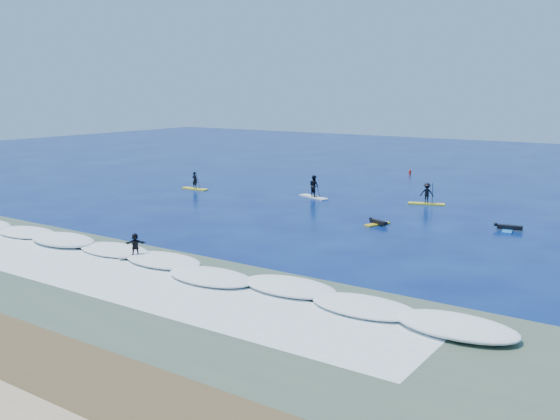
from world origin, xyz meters
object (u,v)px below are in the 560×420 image
Objects in this scene: sup_paddler_center at (314,188)px; prone_paddler_far at (508,228)px; sup_paddler_right at (427,195)px; prone_paddler_near at (378,223)px; sup_paddler_left at (195,183)px; marker_buoy at (410,172)px; wave_surfer at (135,246)px.

sup_paddler_center is 17.32m from prone_paddler_far.
sup_paddler_right is 9.19m from prone_paddler_near.
marker_buoy is at bearing 57.67° from sup_paddler_left.
sup_paddler_right is at bearing 12.00° from sup_paddler_left.
sup_paddler_right reaches higher than marker_buoy.
sup_paddler_right is 25.49m from wave_surfer.
prone_paddler_near is 0.88× the size of prone_paddler_far.
wave_surfer is at bearing 175.84° from prone_paddler_near.
marker_buoy is at bearing 47.02° from wave_surfer.
sup_paddler_left is 0.82× the size of sup_paddler_center.
sup_paddler_left is 20.95m from sup_paddler_right.
prone_paddler_near is (20.52, -4.36, -0.44)m from sup_paddler_left.
prone_paddler_near is (0.13, -9.17, -0.64)m from sup_paddler_right.
sup_paddler_left is 20.98m from prone_paddler_near.
sup_paddler_left is at bearing 79.77° from wave_surfer.
marker_buoy is (-8.04, 15.69, -0.50)m from sup_paddler_right.
sup_paddler_left is 11.59m from sup_paddler_center.
sup_paddler_center is at bearing 176.85° from sup_paddler_right.
marker_buoy reaches higher than prone_paddler_near.
sup_paddler_center is at bearing 68.55° from prone_paddler_far.
sup_paddler_center reaches higher than sup_paddler_right.
sup_paddler_right is 9.89m from prone_paddler_far.
prone_paddler_near is (9.18, -6.73, -0.69)m from sup_paddler_center.
sup_paddler_center reaches higher than prone_paddler_near.
prone_paddler_near is at bearing -71.81° from marker_buoy.
sup_paddler_left is 28.32m from prone_paddler_far.
sup_paddler_right is at bearing -62.88° from marker_buoy.
sup_paddler_right is at bearing 36.40° from sup_paddler_center.
sup_paddler_center reaches higher than wave_surfer.
sup_paddler_center is at bearing 51.06° from wave_surfer.
sup_paddler_left is at bearing 175.05° from sup_paddler_right.
sup_paddler_center is 22.24m from wave_surfer.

